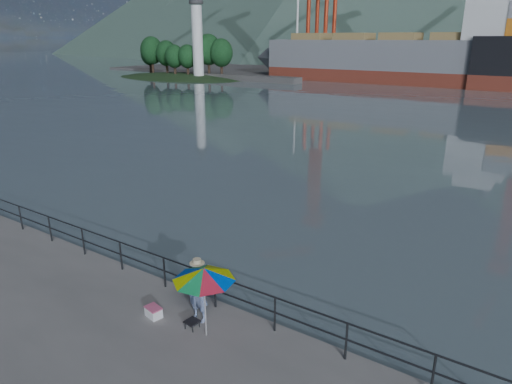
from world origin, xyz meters
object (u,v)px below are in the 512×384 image
beach_umbrella (204,274)px  bulk_carrier (408,57)px  cooler_bag (154,312)px  fisherman (198,292)px

beach_umbrella → bulk_carrier: (-17.35, 74.41, 2.40)m
bulk_carrier → cooler_bag: bearing=-78.2°
cooler_bag → bulk_carrier: (-15.60, 74.59, 4.06)m
beach_umbrella → bulk_carrier: 76.45m
bulk_carrier → fisherman: bearing=-77.2°
fisherman → bulk_carrier: (-16.75, 73.99, 3.34)m
fisherman → bulk_carrier: bearing=98.6°
beach_umbrella → bulk_carrier: size_ratio=0.04×
beach_umbrella → bulk_carrier: bulk_carrier is taller
fisherman → cooler_bag: size_ratio=3.72×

